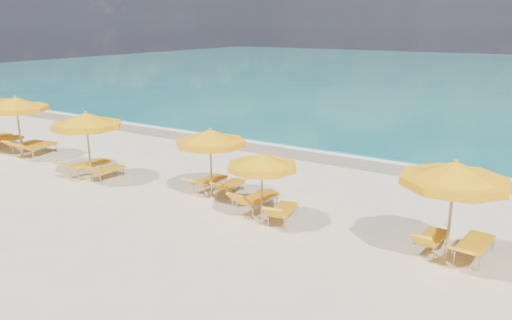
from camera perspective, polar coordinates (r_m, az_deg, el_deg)
The scene contains 21 objects.
ground_plane at distance 15.58m, azimuth -2.98°, elevation -5.50°, with size 120.00×120.00×0.00m, color beige.
ocean at distance 60.67m, azimuth 24.66°, elevation 8.80°, with size 120.00×80.00×0.30m, color #116563.
wet_sand_band at distance 21.73m, azimuth 8.40°, elevation 0.44°, with size 120.00×2.60×0.01m, color tan.
foam_line at distance 22.44m, azimuth 9.24°, elevation 0.89°, with size 120.00×1.20×0.03m, color white.
whitecap_near at distance 32.73m, azimuth 5.78°, elevation 5.58°, with size 14.00×0.36×0.05m, color white.
umbrella_1 at distance 23.35m, azimuth -25.74°, elevation 5.73°, with size 3.00×3.00×2.62m.
umbrella_2 at distance 18.91m, azimuth -18.83°, elevation 4.24°, with size 3.28×3.28×2.53m.
umbrella_3 at distance 16.09m, azimuth -5.24°, elevation 2.50°, with size 2.97×2.97×2.32m.
umbrella_4 at distance 14.05m, azimuth 0.69°, elevation -0.23°, with size 2.37×2.37×2.07m.
umbrella_5 at distance 12.38m, azimuth 21.76°, elevation -1.55°, with size 3.16×3.16×2.56m.
lounger_0_right at distance 25.54m, azimuth -26.83°, elevation 1.73°, with size 0.73×1.99×0.86m.
lounger_1_left at distance 24.38m, azimuth -24.71°, elevation 1.33°, with size 0.75×1.80×0.74m.
lounger_1_right at distance 23.58m, azimuth -23.57°, elevation 1.08°, with size 0.93×2.06×0.80m.
lounger_2_left at distance 19.90m, azimuth -18.63°, elevation -0.92°, with size 0.94×2.07×0.73m.
lounger_2_right at distance 19.15m, azimuth -16.69°, elevation -1.47°, with size 0.59×1.64×0.78m.
lounger_3_left at distance 17.20m, azimuth -5.38°, elevation -2.77°, with size 0.64×1.77×0.68m.
lounger_3_right at distance 16.74m, azimuth -2.97°, elevation -3.28°, with size 0.73×1.67×0.68m.
lounger_4_left at distance 15.24m, azimuth 0.07°, elevation -5.00°, with size 0.74×1.94×0.89m.
lounger_4_right at distance 14.48m, azimuth 3.03°, elevation -6.28°, with size 0.88×1.73×0.77m.
lounger_5_left at distance 13.47m, azimuth 19.34°, elevation -8.93°, with size 0.65×1.65×0.76m.
lounger_5_right at distance 13.39m, azimuth 23.61°, elevation -9.43°, with size 0.81×2.00×0.71m.
Camera 1 is at (8.50, -11.81, 5.56)m, focal length 35.00 mm.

